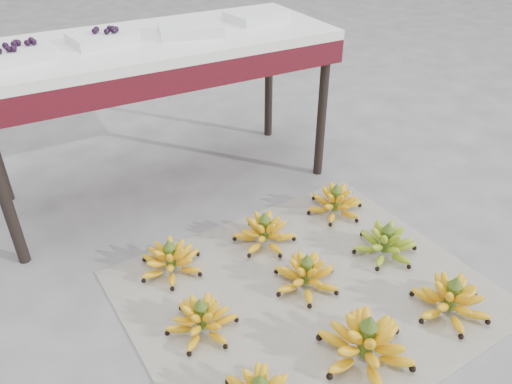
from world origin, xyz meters
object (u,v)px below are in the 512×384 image
tray_far_right (256,16)px  newspaper_mat (306,292)px  vendor_table (156,57)px  tray_right (190,29)px  bunch_back_left (171,260)px  tray_far_left (16,53)px  tray_left (102,37)px  bunch_back_right (335,203)px  bunch_mid_center (306,275)px  bunch_back_center (264,232)px  bunch_front_center (366,344)px  bunch_front_right (451,300)px  bunch_mid_right (386,243)px  bunch_mid_left (202,320)px

tray_far_right → newspaper_mat: bearing=-108.7°
vendor_table → tray_right: bearing=-14.6°
bunch_back_left → tray_far_left: (-0.31, 0.56, 0.69)m
newspaper_mat → tray_left: tray_left is taller
bunch_back_right → tray_right: tray_right is taller
bunch_mid_center → bunch_back_center: (-0.01, 0.30, 0.00)m
bunch_back_left → tray_left: size_ratio=1.11×
bunch_front_center → bunch_front_right: (0.39, 0.01, -0.01)m
bunch_mid_right → tray_far_right: (-0.07, 0.95, 0.69)m
bunch_back_center → tray_far_right: tray_far_right is taller
bunch_front_right → bunch_mid_left: bunch_front_right is taller
bunch_mid_right → tray_left: (-0.77, 0.94, 0.69)m
bunch_mid_right → tray_right: size_ratio=1.02×
bunch_mid_center → vendor_table: 1.11m
bunch_mid_center → tray_right: (-0.04, 0.88, 0.69)m
bunch_back_left → tray_left: (0.01, 0.62, 0.69)m
tray_far_left → tray_left: 0.33m
bunch_back_center → vendor_table: bearing=84.6°
bunch_back_left → tray_far_left: tray_far_left is taller
bunch_back_center → tray_right: tray_right is taller
bunch_front_center → bunch_back_left: bunch_front_center is taller
bunch_mid_center → bunch_back_center: 0.30m
bunch_mid_left → tray_far_left: tray_far_left is taller
bunch_front_center → vendor_table: vendor_table is taller
bunch_front_center → bunch_mid_right: (0.40, 0.36, -0.01)m
newspaper_mat → bunch_back_left: bearing=138.1°
bunch_mid_center → bunch_back_right: (0.38, 0.33, 0.00)m
newspaper_mat → bunch_mid_center: size_ratio=4.96×
tray_far_left → bunch_back_right: bearing=-26.7°
bunch_front_right → bunch_back_center: bearing=123.9°
bunch_front_center → tray_right: (-0.02, 1.24, 0.68)m
bunch_mid_right → vendor_table: size_ratio=0.20×
bunch_mid_right → bunch_back_left: size_ratio=1.03×
bunch_front_center → vendor_table: bearing=117.2°
bunch_back_left → tray_right: size_ratio=0.99×
bunch_front_center → tray_far_right: size_ratio=1.37×
newspaper_mat → bunch_mid_left: (-0.41, 0.02, 0.05)m
bunch_back_right → bunch_front_right: bearing=-107.7°
bunch_mid_right → tray_far_right: tray_far_right is taller
bunch_mid_left → tray_far_left: 1.17m
newspaper_mat → bunch_front_center: size_ratio=3.21×
vendor_table → tray_far_right: bearing=3.0°
bunch_front_right → vendor_table: 1.50m
bunch_mid_right → tray_far_left: 1.57m
newspaper_mat → bunch_mid_left: bearing=177.3°
bunch_back_right → bunch_mid_center: bearing=-155.4°
bunch_mid_center → bunch_mid_right: bunch_mid_right is taller
bunch_back_right → tray_left: tray_left is taller
bunch_front_right → bunch_back_left: bunch_front_right is taller
vendor_table → bunch_front_center: bearing=-82.5°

